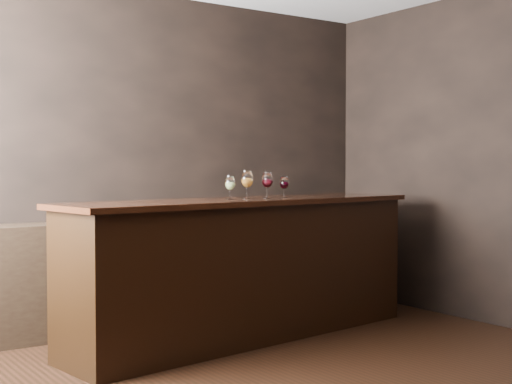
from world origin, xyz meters
TOP-DOWN VIEW (x-y plane):
  - room_shell at (-0.23, 0.11)m, footprint 5.02×4.52m
  - bar_counter at (0.54, 1.18)m, footprint 3.01×1.02m
  - bar_top at (0.54, 1.18)m, footprint 3.11×1.10m
  - back_bar_shelf at (-0.41, 2.03)m, footprint 2.45×0.40m
  - glass_white at (0.37, 1.15)m, footprint 0.08×0.08m
  - glass_amber at (0.56, 1.19)m, footprint 0.09×0.09m
  - glass_red_a at (0.72, 1.15)m, footprint 0.09×0.09m
  - glass_red_b at (0.88, 1.15)m, footprint 0.07×0.07m

SIDE VIEW (x-z plane):
  - back_bar_shelf at x=-0.41m, z-range 0.00..0.88m
  - bar_counter at x=0.54m, z-range 0.00..1.03m
  - bar_top at x=0.54m, z-range 1.03..1.07m
  - glass_red_b at x=0.88m, z-range 1.10..1.28m
  - glass_white at x=0.37m, z-range 1.10..1.28m
  - glass_red_a at x=0.72m, z-range 1.11..1.31m
  - glass_amber at x=0.56m, z-range 1.11..1.32m
  - room_shell at x=-0.23m, z-range 0.40..3.21m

